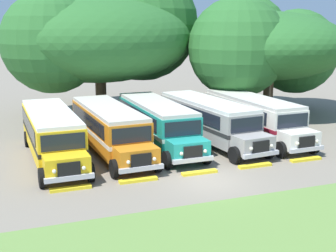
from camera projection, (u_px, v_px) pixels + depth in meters
The scene contains 14 objects.
ground_plane at pixel (209, 181), 23.30m from camera, with size 220.00×220.00×0.00m, color slate.
parked_bus_slot_0 at pixel (52, 132), 26.84m from camera, with size 2.86×10.86×2.82m.
parked_bus_slot_1 at pixel (110, 127), 28.21m from camera, with size 3.10×10.89×2.82m.
parked_bus_slot_2 at pixel (157, 122), 29.75m from camera, with size 2.74×10.85×2.82m.
parked_bus_slot_3 at pixel (209, 119), 30.59m from camera, with size 3.55×10.97×2.82m.
parked_bus_slot_4 at pixel (254, 115), 31.76m from camera, with size 2.96×10.88×2.82m.
curb_wheelstop_0 at pixel (71, 188), 22.01m from camera, with size 2.00×0.36×0.15m, color yellow.
curb_wheelstop_1 at pixel (138, 180), 23.18m from camera, with size 2.00×0.36×0.15m, color yellow.
curb_wheelstop_2 at pixel (199, 173), 24.34m from camera, with size 2.00×0.36×0.15m, color yellow.
curb_wheelstop_3 at pixel (255, 166), 25.51m from camera, with size 2.00×0.36×0.15m, color yellow.
curb_wheelstop_4 at pixel (306, 159), 26.67m from camera, with size 2.00×0.36×0.15m, color yellow.
broad_shade_tree at pixel (104, 33), 38.45m from camera, with size 17.04×15.36×12.65m.
secondary_tree at pixel (264, 46), 39.34m from camera, with size 15.34×14.20×10.37m.
utility_pole at pixel (270, 80), 36.00m from camera, with size 1.80×0.20×6.47m.
Camera 1 is at (-9.71, -19.95, 7.91)m, focal length 48.80 mm.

